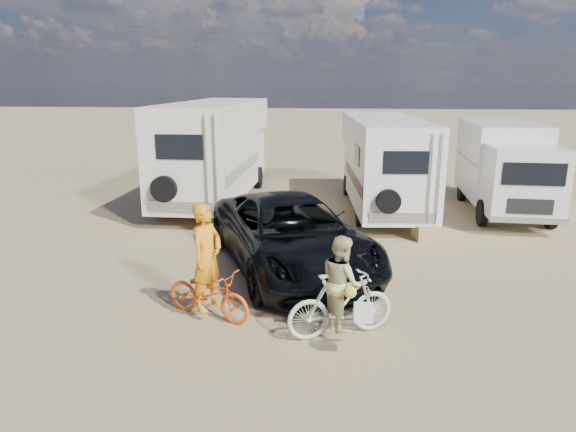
# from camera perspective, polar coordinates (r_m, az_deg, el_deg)

# --- Properties ---
(ground) EXTENTS (140.00, 140.00, 0.00)m
(ground) POSITION_cam_1_polar(r_m,az_deg,el_deg) (10.59, 10.72, -8.10)
(ground) COLOR tan
(ground) RESTS_ON ground
(rv_main) EXTENTS (2.70, 7.12, 2.96)m
(rv_main) POSITION_cam_1_polar(r_m,az_deg,el_deg) (16.80, 10.60, 5.71)
(rv_main) COLOR silver
(rv_main) RESTS_ON ground
(rv_left) EXTENTS (2.38, 7.82, 3.41)m
(rv_left) POSITION_cam_1_polar(r_m,az_deg,el_deg) (17.86, -8.07, 7.08)
(rv_left) COLOR silver
(rv_left) RESTS_ON ground
(box_truck) EXTENTS (2.33, 5.56, 2.80)m
(box_truck) POSITION_cam_1_polar(r_m,az_deg,el_deg) (17.40, 23.20, 4.80)
(box_truck) COLOR silver
(box_truck) RESTS_ON ground
(dark_suv) EXTENTS (4.78, 6.34, 1.60)m
(dark_suv) POSITION_cam_1_polar(r_m,az_deg,el_deg) (11.28, 0.34, -2.06)
(dark_suv) COLOR black
(dark_suv) RESTS_ON ground
(bike_man) EXTENTS (1.81, 1.20, 0.90)m
(bike_man) POSITION_cam_1_polar(r_m,az_deg,el_deg) (9.21, -8.91, -8.57)
(bike_man) COLOR #E24C0C
(bike_man) RESTS_ON ground
(bike_woman) EXTENTS (1.90, 1.20, 1.11)m
(bike_woman) POSITION_cam_1_polar(r_m,az_deg,el_deg) (8.48, 5.94, -9.83)
(bike_woman) COLOR #B3BB9D
(bike_woman) RESTS_ON ground
(rider_man) EXTENTS (0.69, 0.82, 1.91)m
(rider_man) POSITION_cam_1_polar(r_m,az_deg,el_deg) (9.03, -9.04, -5.63)
(rider_man) COLOR orange
(rider_man) RESTS_ON ground
(rider_woman) EXTENTS (0.83, 0.92, 1.55)m
(rider_woman) POSITION_cam_1_polar(r_m,az_deg,el_deg) (8.39, 5.98, -8.47)
(rider_woman) COLOR #C6BC7A
(rider_woman) RESTS_ON ground
(cooler) EXTENTS (0.68, 0.57, 0.47)m
(cooler) POSITION_cam_1_polar(r_m,az_deg,el_deg) (11.96, 6.82, -4.01)
(cooler) COLOR #245280
(cooler) RESTS_ON ground
(crate) EXTENTS (0.62, 0.62, 0.40)m
(crate) POSITION_cam_1_polar(r_m,az_deg,el_deg) (13.98, 14.97, -1.79)
(crate) COLOR #967E51
(crate) RESTS_ON ground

